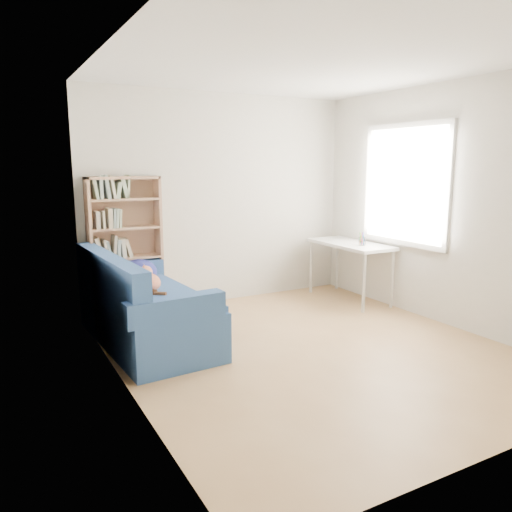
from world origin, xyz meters
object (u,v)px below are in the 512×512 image
at_px(sofa, 143,308).
at_px(desk, 350,249).
at_px(pen_cup, 362,240).
at_px(bookshelf, 126,253).

distance_m(sofa, desk, 2.83).
xyz_separation_m(desk, pen_cup, (0.00, -0.22, 0.14)).
bearing_deg(sofa, pen_cup, -2.59).
bearing_deg(sofa, bookshelf, 81.21).
bearing_deg(pen_cup, bookshelf, 162.58).
relative_size(desk, pen_cup, 7.11).
bearing_deg(pen_cup, sofa, -178.94).
xyz_separation_m(sofa, desk, (2.80, 0.27, 0.33)).
bearing_deg(bookshelf, sofa, -95.14).
bearing_deg(pen_cup, desk, 90.42).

